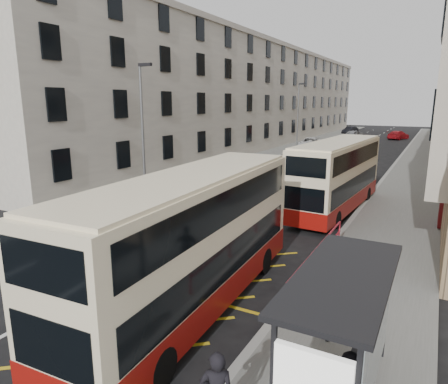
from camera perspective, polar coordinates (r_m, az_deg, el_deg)
The scene contains 18 objects.
ground at distance 13.30m, azimuth -22.81°, elevation -14.97°, with size 200.00×200.00×0.00m, color black.
pavement_right at distance 37.63m, azimuth 25.64°, elevation 2.56°, with size 4.00×120.00×0.15m, color slate.
pavement_left at distance 41.27m, azimuth 3.64°, elevation 4.60°, with size 3.00×120.00×0.15m, color slate.
kerb_right at distance 37.77m, azimuth 22.62°, elevation 2.87°, with size 0.25×120.00×0.15m, color #979892.
kerb_left at distance 40.67m, azimuth 5.57°, elevation 4.45°, with size 0.25×120.00×0.15m, color #979892.
road_markings at distance 53.33m, azimuth 17.91°, elevation 5.81°, with size 10.00×110.00×0.01m, color silver, non-canonical shape.
terrace_left at distance 57.41m, azimuth 4.85°, elevation 13.35°, with size 9.18×79.00×13.25m.
bus_shelter at distance 7.85m, azimuth 16.91°, elevation -17.10°, with size 1.65×4.25×2.70m.
guard_railing at distance 14.24m, azimuth 13.33°, elevation -8.60°, with size 0.06×6.56×1.01m.
street_lamp_near at distance 24.88m, azimuth -11.50°, elevation 9.50°, with size 0.93×0.18×8.00m.
street_lamp_far at distance 51.65m, azimuth 10.58°, elevation 11.15°, with size 0.93×0.18×8.00m.
double_decker_front at distance 11.52m, azimuth -4.49°, elevation -7.15°, with size 2.82×10.21×4.03m.
double_decker_rear at distance 22.72m, azimuth 15.83°, elevation 2.23°, with size 2.91×9.91×3.90m.
pedestrian_far at distance 12.68m, azimuth 16.36°, elevation -11.19°, with size 0.91×0.38×1.55m, color black.
white_van at distance 53.19m, azimuth 12.17°, elevation 6.87°, with size 2.31×5.00×1.39m, color silver.
car_silver at distance 67.16m, azimuth 17.83°, elevation 7.78°, with size 1.76×4.38×1.49m, color #9B9EA2.
car_dark at distance 78.37m, azimuth 17.58°, elevation 8.40°, with size 1.46×4.18×1.38m, color black.
car_red at distance 70.07m, azimuth 23.62°, elevation 7.46°, with size 1.91×4.70×1.37m, color #AD131C.
Camera 1 is at (9.49, -7.14, 5.99)m, focal length 32.00 mm.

